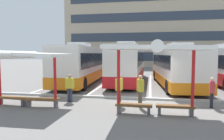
{
  "coord_description": "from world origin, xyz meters",
  "views": [
    {
      "loc": [
        0.03,
        -11.76,
        2.71
      ],
      "look_at": [
        -2.65,
        2.75,
        1.58
      ],
      "focal_mm": 33.89,
      "sensor_mm": 36.0,
      "label": 1
    }
  ],
  "objects_px": {
    "coach_bus_2": "(175,67)",
    "waiting_shelter_1": "(155,50)",
    "waiting_passenger_0": "(70,86)",
    "coach_bus_3": "(219,66)",
    "bench_2": "(134,106)",
    "waiting_passenger_1": "(212,91)",
    "bench_0": "(12,99)",
    "bench_1": "(42,100)",
    "coach_bus_0": "(84,64)",
    "waiting_passenger_2": "(119,88)",
    "waiting_passenger_3": "(140,89)",
    "waiting_shelter_0": "(23,55)",
    "bench_3": "(175,108)",
    "coach_bus_1": "(129,64)"
  },
  "relations": [
    {
      "from": "waiting_passenger_2",
      "to": "bench_1",
      "type": "bearing_deg",
      "value": -166.2
    },
    {
      "from": "coach_bus_3",
      "to": "waiting_shelter_0",
      "type": "height_order",
      "value": "coach_bus_3"
    },
    {
      "from": "bench_1",
      "to": "waiting_passenger_3",
      "type": "bearing_deg",
      "value": 9.37
    },
    {
      "from": "coach_bus_2",
      "to": "waiting_shelter_0",
      "type": "distance_m",
      "value": 12.08
    },
    {
      "from": "bench_2",
      "to": "waiting_passenger_1",
      "type": "relative_size",
      "value": 1.07
    },
    {
      "from": "bench_0",
      "to": "bench_2",
      "type": "relative_size",
      "value": 1.13
    },
    {
      "from": "waiting_passenger_0",
      "to": "coach_bus_3",
      "type": "bearing_deg",
      "value": 42.09
    },
    {
      "from": "coach_bus_2",
      "to": "waiting_passenger_3",
      "type": "xyz_separation_m",
      "value": [
        -2.51,
        -7.69,
        -0.68
      ]
    },
    {
      "from": "bench_3",
      "to": "bench_1",
      "type": "bearing_deg",
      "value": 177.37
    },
    {
      "from": "coach_bus_2",
      "to": "waiting_shelter_1",
      "type": "xyz_separation_m",
      "value": [
        -1.84,
        -9.15,
        1.26
      ]
    },
    {
      "from": "waiting_shelter_0",
      "to": "waiting_passenger_0",
      "type": "height_order",
      "value": "waiting_shelter_0"
    },
    {
      "from": "waiting_shelter_1",
      "to": "waiting_passenger_1",
      "type": "relative_size",
      "value": 3.2
    },
    {
      "from": "bench_0",
      "to": "waiting_passenger_0",
      "type": "relative_size",
      "value": 1.19
    },
    {
      "from": "waiting_shelter_1",
      "to": "coach_bus_0",
      "type": "bearing_deg",
      "value": 122.25
    },
    {
      "from": "coach_bus_2",
      "to": "waiting_shelter_1",
      "type": "relative_size",
      "value": 2.25
    },
    {
      "from": "coach_bus_2",
      "to": "coach_bus_3",
      "type": "distance_m",
      "value": 4.83
    },
    {
      "from": "coach_bus_1",
      "to": "waiting_passenger_0",
      "type": "distance_m",
      "value": 9.67
    },
    {
      "from": "waiting_passenger_0",
      "to": "waiting_passenger_2",
      "type": "bearing_deg",
      "value": -7.91
    },
    {
      "from": "waiting_shelter_0",
      "to": "bench_2",
      "type": "xyz_separation_m",
      "value": [
        5.6,
        -0.2,
        -2.3
      ]
    },
    {
      "from": "coach_bus_1",
      "to": "waiting_shelter_1",
      "type": "xyz_separation_m",
      "value": [
        2.3,
        -11.33,
        1.14
      ]
    },
    {
      "from": "coach_bus_0",
      "to": "bench_0",
      "type": "xyz_separation_m",
      "value": [
        -0.99,
        -9.45,
        -1.35
      ]
    },
    {
      "from": "bench_2",
      "to": "waiting_passenger_3",
      "type": "distance_m",
      "value": 1.36
    },
    {
      "from": "coach_bus_1",
      "to": "waiting_passenger_0",
      "type": "bearing_deg",
      "value": -104.11
    },
    {
      "from": "bench_1",
      "to": "waiting_passenger_0",
      "type": "distance_m",
      "value": 1.74
    },
    {
      "from": "bench_0",
      "to": "waiting_passenger_1",
      "type": "distance_m",
      "value": 10.36
    },
    {
      "from": "bench_0",
      "to": "waiting_passenger_2",
      "type": "height_order",
      "value": "waiting_passenger_2"
    },
    {
      "from": "waiting_passenger_3",
      "to": "coach_bus_2",
      "type": "bearing_deg",
      "value": 71.9
    },
    {
      "from": "bench_0",
      "to": "waiting_passenger_0",
      "type": "height_order",
      "value": "waiting_passenger_0"
    },
    {
      "from": "waiting_shelter_0",
      "to": "waiting_passenger_2",
      "type": "xyz_separation_m",
      "value": [
        4.73,
        1.12,
        -1.68
      ]
    },
    {
      "from": "waiting_passenger_2",
      "to": "waiting_passenger_3",
      "type": "xyz_separation_m",
      "value": [
        1.1,
        -0.13,
        -0.01
      ]
    },
    {
      "from": "bench_0",
      "to": "waiting_passenger_1",
      "type": "relative_size",
      "value": 1.21
    },
    {
      "from": "coach_bus_2",
      "to": "waiting_passenger_3",
      "type": "relative_size",
      "value": 6.73
    },
    {
      "from": "waiting_passenger_0",
      "to": "bench_3",
      "type": "bearing_deg",
      "value": -16.45
    },
    {
      "from": "coach_bus_3",
      "to": "waiting_passenger_1",
      "type": "distance_m",
      "value": 10.08
    },
    {
      "from": "bench_0",
      "to": "waiting_passenger_0",
      "type": "bearing_deg",
      "value": 24.67
    },
    {
      "from": "coach_bus_0",
      "to": "waiting_passenger_2",
      "type": "relative_size",
      "value": 7.57
    },
    {
      "from": "bench_0",
      "to": "bench_2",
      "type": "bearing_deg",
      "value": -3.99
    },
    {
      "from": "coach_bus_3",
      "to": "bench_0",
      "type": "xyz_separation_m",
      "value": [
        -13.41,
        -10.88,
        -1.27
      ]
    },
    {
      "from": "waiting_shelter_0",
      "to": "waiting_passenger_3",
      "type": "xyz_separation_m",
      "value": [
        5.82,
        0.99,
        -1.68
      ]
    },
    {
      "from": "waiting_shelter_0",
      "to": "waiting_shelter_1",
      "type": "bearing_deg",
      "value": -4.1
    },
    {
      "from": "coach_bus_1",
      "to": "coach_bus_3",
      "type": "xyz_separation_m",
      "value": [
        8.3,
        0.28,
        -0.15
      ]
    },
    {
      "from": "waiting_shelter_0",
      "to": "waiting_shelter_1",
      "type": "relative_size",
      "value": 0.94
    },
    {
      "from": "bench_2",
      "to": "waiting_passenger_2",
      "type": "xyz_separation_m",
      "value": [
        -0.88,
        1.32,
        0.62
      ]
    },
    {
      "from": "waiting_shelter_0",
      "to": "bench_3",
      "type": "height_order",
      "value": "waiting_shelter_0"
    },
    {
      "from": "waiting_passenger_0",
      "to": "bench_0",
      "type": "bearing_deg",
      "value": -155.33
    },
    {
      "from": "bench_2",
      "to": "waiting_passenger_3",
      "type": "height_order",
      "value": "waiting_passenger_3"
    },
    {
      "from": "waiting_shelter_0",
      "to": "bench_0",
      "type": "xyz_separation_m",
      "value": [
        -0.9,
        0.25,
        -2.29
      ]
    },
    {
      "from": "waiting_shelter_1",
      "to": "bench_3",
      "type": "height_order",
      "value": "waiting_shelter_1"
    },
    {
      "from": "coach_bus_3",
      "to": "waiting_shelter_1",
      "type": "height_order",
      "value": "coach_bus_3"
    },
    {
      "from": "bench_3",
      "to": "waiting_shelter_1",
      "type": "bearing_deg",
      "value": -158.81
    }
  ]
}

